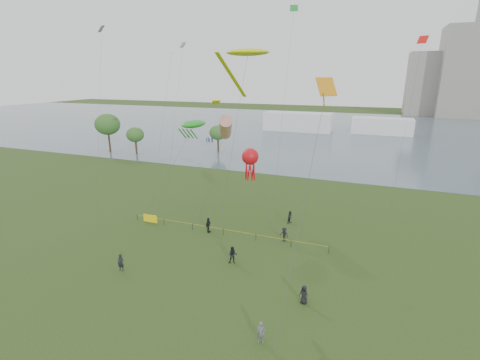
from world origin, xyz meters
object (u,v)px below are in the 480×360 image
(kite_flyer, at_px, (261,332))
(kite_octopus, at_px, (250,157))
(kite_stingray, at_px, (247,53))
(fence, at_px, (177,223))

(kite_flyer, bearing_deg, kite_octopus, 94.03)
(kite_flyer, height_order, kite_octopus, kite_octopus)
(kite_stingray, xyz_separation_m, kite_octopus, (-0.46, 2.57, -11.58))
(fence, xyz_separation_m, kite_octopus, (7.72, 4.67, 7.82))
(kite_flyer, relative_size, kite_octopus, 0.17)
(fence, distance_m, kite_flyer, 21.17)
(fence, xyz_separation_m, kite_flyer, (15.37, -14.55, 0.25))
(fence, relative_size, kite_octopus, 2.54)
(fence, relative_size, kite_stingray, 1.18)
(fence, bearing_deg, kite_octopus, 31.19)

